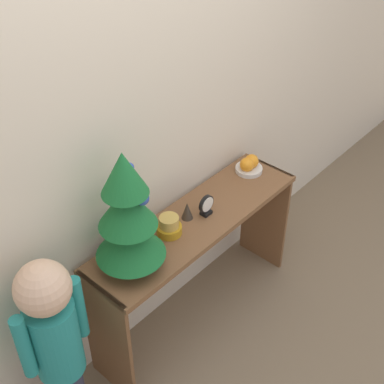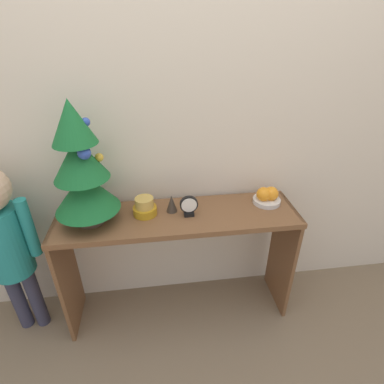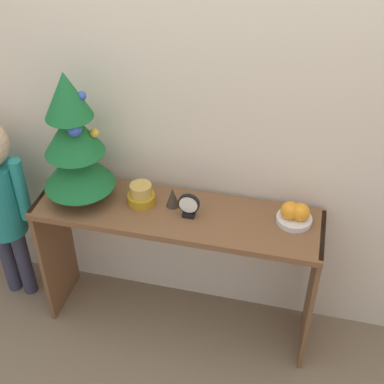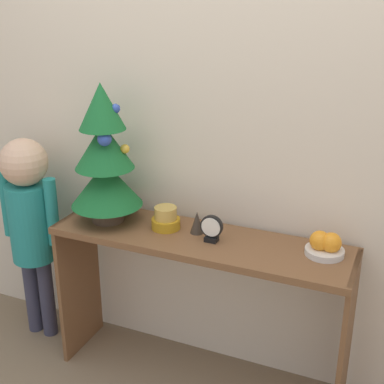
% 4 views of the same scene
% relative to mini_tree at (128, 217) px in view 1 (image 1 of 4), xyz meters
% --- Properties ---
extents(ground_plane, '(12.00, 12.00, 0.00)m').
position_rel_mini_tree_xyz_m(ground_plane, '(0.44, -0.17, -1.01)').
color(ground_plane, '#7A664C').
extents(back_wall, '(7.00, 0.05, 2.50)m').
position_rel_mini_tree_xyz_m(back_wall, '(0.44, 0.22, 0.24)').
color(back_wall, beige).
rests_on(back_wall, ground_plane).
extents(console_table, '(1.28, 0.35, 0.72)m').
position_rel_mini_tree_xyz_m(console_table, '(0.44, 0.00, -0.44)').
color(console_table, brown).
rests_on(console_table, ground_plane).
extents(mini_tree, '(0.31, 0.31, 0.61)m').
position_rel_mini_tree_xyz_m(mini_tree, '(0.00, 0.00, 0.00)').
color(mini_tree, '#4C3828').
rests_on(mini_tree, console_table).
extents(fruit_bowl, '(0.15, 0.15, 0.10)m').
position_rel_mini_tree_xyz_m(fruit_bowl, '(0.95, 0.06, -0.25)').
color(fruit_bowl, silver).
rests_on(fruit_bowl, console_table).
extents(singing_bowl, '(0.12, 0.12, 0.10)m').
position_rel_mini_tree_xyz_m(singing_bowl, '(0.27, 0.03, -0.25)').
color(singing_bowl, '#B78419').
rests_on(singing_bowl, console_table).
extents(desk_clock, '(0.09, 0.04, 0.11)m').
position_rel_mini_tree_xyz_m(desk_clock, '(0.50, -0.01, -0.23)').
color(desk_clock, black).
rests_on(desk_clock, console_table).
extents(figurine, '(0.06, 0.06, 0.10)m').
position_rel_mini_tree_xyz_m(figurine, '(0.41, 0.04, -0.24)').
color(figurine, '#382D23').
rests_on(figurine, console_table).
extents(child_figure, '(0.33, 0.23, 1.04)m').
position_rel_mini_tree_xyz_m(child_figure, '(-0.44, 0.00, -0.33)').
color(child_figure, '#38384C').
rests_on(child_figure, ground_plane).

